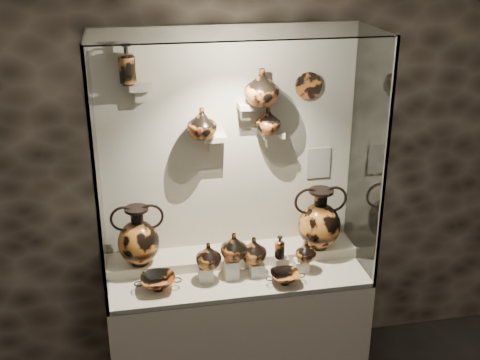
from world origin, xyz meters
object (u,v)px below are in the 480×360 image
at_px(jug_b, 234,246).
at_px(ovoid_vase_a, 202,123).
at_px(amphora_left, 138,236).
at_px(jug_c, 254,250).
at_px(jug_e, 306,251).
at_px(ovoid_vase_c, 268,121).
at_px(lekythos_tall, 127,62).
at_px(amphora_right, 320,219).
at_px(kylix_left, 158,282).
at_px(jug_a, 209,255).
at_px(kylix_right, 285,277).
at_px(lekythos_small, 280,246).
at_px(ovoid_vase_b, 262,87).

height_order(jug_b, ovoid_vase_a, ovoid_vase_a).
height_order(amphora_left, jug_c, amphora_left).
bearing_deg(jug_e, ovoid_vase_c, 151.42).
bearing_deg(ovoid_vase_a, lekythos_tall, -167.11).
height_order(amphora_right, jug_e, amphora_right).
height_order(jug_b, kylix_left, jug_b).
distance_m(jug_a, ovoid_vase_c, 0.94).
height_order(jug_a, kylix_right, jug_a).
relative_size(jug_a, kylix_left, 0.61).
height_order(lekythos_small, kylix_right, lekythos_small).
bearing_deg(ovoid_vase_a, jug_e, -4.45).
height_order(ovoid_vase_b, ovoid_vase_c, ovoid_vase_b).
distance_m(amphora_right, jug_a, 0.82).
bearing_deg(ovoid_vase_b, amphora_left, -156.06).
height_order(jug_c, jug_e, jug_c).
bearing_deg(kylix_right, jug_c, 124.80).
relative_size(amphora_left, ovoid_vase_b, 1.77).
bearing_deg(jug_c, jug_e, -20.39).
relative_size(jug_c, jug_e, 1.26).
xyz_separation_m(ovoid_vase_a, ovoid_vase_c, (0.43, 0.01, -0.01)).
bearing_deg(kylix_left, jug_c, -14.54).
bearing_deg(lekythos_tall, jug_a, -16.50).
relative_size(ovoid_vase_a, ovoid_vase_b, 0.85).
bearing_deg(amphora_right, ovoid_vase_b, -166.04).
distance_m(amphora_left, ovoid_vase_c, 1.12).
distance_m(kylix_left, lekythos_tall, 1.37).
relative_size(amphora_right, jug_a, 2.54).
relative_size(kylix_left, kylix_right, 1.16).
bearing_deg(jug_a, ovoid_vase_a, 78.50).
xyz_separation_m(jug_b, ovoid_vase_a, (-0.16, 0.23, 0.76)).
relative_size(jug_a, jug_b, 0.94).
xyz_separation_m(ovoid_vase_a, ovoid_vase_b, (0.38, -0.02, 0.22)).
bearing_deg(ovoid_vase_a, amphora_right, 12.02).
bearing_deg(lekythos_small, jug_e, -17.04).
xyz_separation_m(kylix_left, kylix_right, (0.80, -0.08, -0.01)).
relative_size(amphora_right, lekythos_small, 2.45).
bearing_deg(jug_c, ovoid_vase_a, 125.94).
distance_m(amphora_left, kylix_right, 0.98).
xyz_separation_m(lekythos_tall, ovoid_vase_b, (0.81, -0.05, -0.17)).
relative_size(jug_e, lekythos_tall, 0.51).
height_order(amphora_right, jug_c, amphora_right).
bearing_deg(amphora_left, lekythos_small, -24.41).
distance_m(jug_c, kylix_right, 0.27).
xyz_separation_m(amphora_left, ovoid_vase_b, (0.82, 0.05, 0.93)).
bearing_deg(jug_c, ovoid_vase_c, 45.03).
height_order(amphora_right, kylix_right, amphora_right).
distance_m(jug_a, jug_e, 0.65).
bearing_deg(jug_c, lekythos_small, -25.70).
height_order(kylix_left, lekythos_tall, lekythos_tall).
xyz_separation_m(jug_e, ovoid_vase_b, (-0.26, 0.24, 1.05)).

